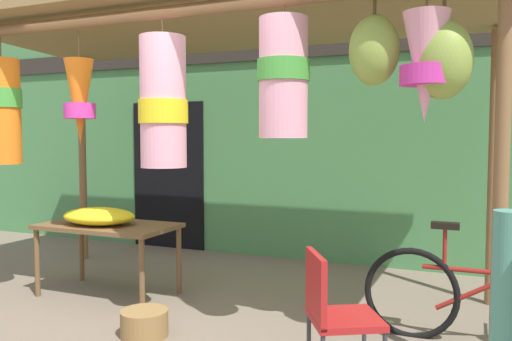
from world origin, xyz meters
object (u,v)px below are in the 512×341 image
(flower_heap_on_table, at_px, (100,216))
(folding_chair, at_px, (333,309))
(wicker_basket_by_table, at_px, (144,323))
(display_table, at_px, (108,231))
(parked_bicycle, at_px, (485,300))

(flower_heap_on_table, height_order, folding_chair, flower_heap_on_table)
(flower_heap_on_table, distance_m, wicker_basket_by_table, 1.37)
(folding_chair, height_order, wicker_basket_by_table, folding_chair)
(display_table, xyz_separation_m, folding_chair, (2.48, -1.03, -0.12))
(display_table, height_order, folding_chair, folding_chair)
(display_table, distance_m, wicker_basket_by_table, 1.30)
(wicker_basket_by_table, xyz_separation_m, parked_bicycle, (2.39, 0.80, 0.25))
(wicker_basket_by_table, height_order, parked_bicycle, parked_bicycle)
(wicker_basket_by_table, bearing_deg, folding_chair, -10.56)
(folding_chair, bearing_deg, wicker_basket_by_table, 169.44)
(display_table, relative_size, wicker_basket_by_table, 3.58)
(display_table, bearing_deg, flower_heap_on_table, -125.42)
(folding_chair, distance_m, wicker_basket_by_table, 1.62)
(display_table, distance_m, folding_chair, 2.69)
(folding_chair, bearing_deg, parked_bicycle, 52.17)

